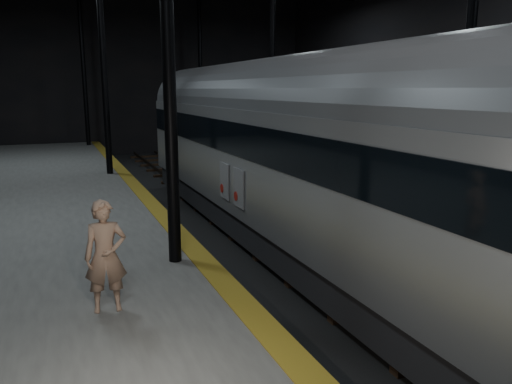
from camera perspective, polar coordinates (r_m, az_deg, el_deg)
ground at (r=15.82m, az=1.06°, el=-5.02°), size 44.00×44.00×0.00m
platform_right at (r=19.82m, az=21.39°, el=-0.91°), size 9.00×43.80×1.00m
tactile_strip at (r=14.61m, az=-10.72°, el=-2.55°), size 0.50×43.80×0.01m
track at (r=15.80m, az=1.06°, el=-4.78°), size 2.40×43.00×0.24m
train at (r=14.68m, az=2.04°, el=5.48°), size 2.97×19.86×5.31m
woman at (r=8.41m, az=-16.81°, el=-7.05°), size 0.70×0.49×1.84m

